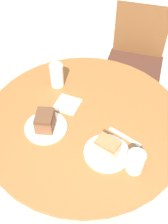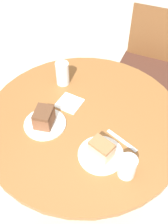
# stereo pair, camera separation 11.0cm
# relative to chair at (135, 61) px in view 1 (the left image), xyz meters

# --- Properties ---
(ground_plane) EXTENTS (8.00, 8.00, 0.00)m
(ground_plane) POSITION_rel_chair_xyz_m (-0.06, -0.95, -0.48)
(ground_plane) COLOR beige
(table) EXTENTS (1.07, 1.07, 0.74)m
(table) POSITION_rel_chair_xyz_m (-0.06, -0.95, 0.10)
(table) COLOR brown
(table) RESTS_ON ground_plane
(chair) EXTENTS (0.49, 0.48, 0.89)m
(chair) POSITION_rel_chair_xyz_m (0.00, 0.00, 0.00)
(chair) COLOR brown
(chair) RESTS_ON ground_plane
(plate_near) EXTENTS (0.22, 0.22, 0.01)m
(plate_near) POSITION_rel_chair_xyz_m (0.13, -1.12, 0.27)
(plate_near) COLOR silver
(plate_near) RESTS_ON table
(plate_far) EXTENTS (0.22, 0.22, 0.01)m
(plate_far) POSITION_rel_chair_xyz_m (-0.21, -1.10, 0.27)
(plate_far) COLOR silver
(plate_far) RESTS_ON table
(cake_slice_near) EXTENTS (0.12, 0.09, 0.08)m
(cake_slice_near) POSITION_rel_chair_xyz_m (0.13, -1.12, 0.32)
(cake_slice_near) COLOR beige
(cake_slice_near) RESTS_ON plate_near
(cake_slice_far) EXTENTS (0.11, 0.13, 0.09)m
(cake_slice_far) POSITION_rel_chair_xyz_m (-0.21, -1.10, 0.32)
(cake_slice_far) COLOR brown
(cake_slice_far) RESTS_ON plate_far
(glass_lemonade) EXTENTS (0.08, 0.08, 0.14)m
(glass_lemonade) POSITION_rel_chair_xyz_m (-0.30, -0.77, 0.33)
(glass_lemonade) COLOR beige
(glass_lemonade) RESTS_ON table
(glass_water) EXTENTS (0.08, 0.08, 0.11)m
(glass_water) POSITION_rel_chair_xyz_m (0.27, -1.15, 0.31)
(glass_water) COLOR silver
(glass_water) RESTS_ON table
(napkin_stack) EXTENTS (0.13, 0.13, 0.01)m
(napkin_stack) POSITION_rel_chair_xyz_m (-0.18, -0.90, 0.27)
(napkin_stack) COLOR white
(napkin_stack) RESTS_ON table
(fork) EXTENTS (0.18, 0.07, 0.00)m
(fork) POSITION_rel_chair_xyz_m (0.18, -1.00, 0.27)
(fork) COLOR silver
(fork) RESTS_ON table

